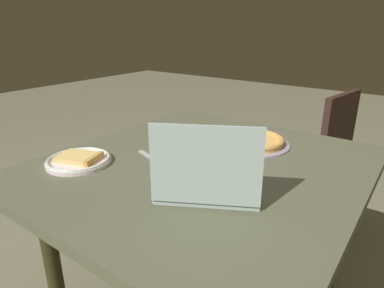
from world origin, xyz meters
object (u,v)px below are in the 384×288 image
(laptop, at_px, (207,181))
(pizza_tray, at_px, (252,141))
(chair_near, at_px, (317,154))
(table_knife, at_px, (156,160))
(dining_table, at_px, (203,183))
(pizza_plate, at_px, (79,160))

(laptop, bearing_deg, pizza_tray, 11.01)
(chair_near, bearing_deg, table_knife, 164.21)
(laptop, relative_size, pizza_tray, 1.18)
(dining_table, relative_size, pizza_plate, 5.02)
(dining_table, height_order, pizza_plate, pizza_plate)
(dining_table, distance_m, pizza_plate, 0.48)
(laptop, bearing_deg, chair_near, 0.05)
(pizza_plate, distance_m, chair_near, 1.41)
(pizza_plate, bearing_deg, laptop, -82.42)
(laptop, height_order, pizza_plate, laptop)
(table_knife, bearing_deg, chair_near, -15.79)
(pizza_plate, xyz_separation_m, pizza_tray, (0.57, -0.43, 0.00))
(dining_table, xyz_separation_m, laptop, (-0.21, -0.16, 0.14))
(pizza_tray, height_order, table_knife, pizza_tray)
(laptop, relative_size, pizza_plate, 1.57)
(pizza_plate, relative_size, table_knife, 1.17)
(chair_near, bearing_deg, dining_table, 171.19)
(chair_near, bearing_deg, pizza_tray, 172.28)
(laptop, distance_m, table_knife, 0.34)
(laptop, relative_size, chair_near, 0.42)
(laptop, bearing_deg, table_knife, 69.93)
(dining_table, relative_size, chair_near, 1.35)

